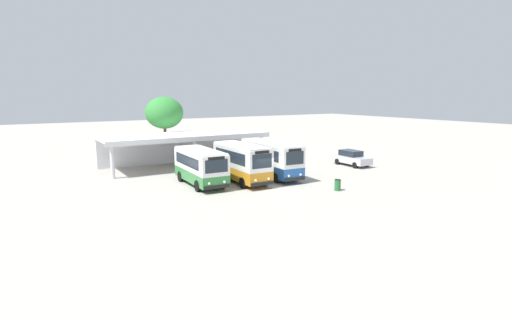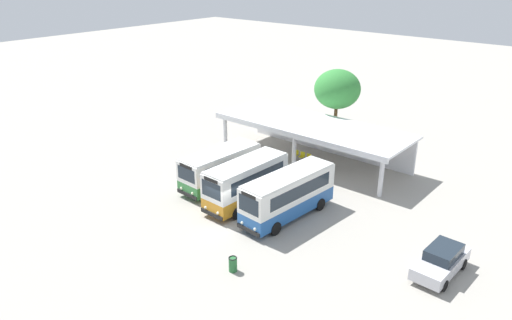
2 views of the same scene
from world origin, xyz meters
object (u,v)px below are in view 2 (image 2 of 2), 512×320
(waiting_chair_middle_seat, at_px, (308,158))
(litter_bin_apron, at_px, (233,264))
(waiting_chair_end_by_column, at_px, (296,154))
(parked_car_flank, at_px, (441,260))
(city_bus_nearest_orange, at_px, (220,167))
(city_bus_second_in_row, at_px, (246,181))
(waiting_chair_second_from_end, at_px, (302,156))
(city_bus_middle_cream, at_px, (288,194))

(waiting_chair_middle_seat, height_order, litter_bin_apron, litter_bin_apron)
(waiting_chair_end_by_column, relative_size, litter_bin_apron, 0.96)
(parked_car_flank, relative_size, waiting_chair_middle_seat, 5.07)
(city_bus_nearest_orange, xyz_separation_m, city_bus_second_in_row, (3.44, -0.89, 0.15))
(city_bus_nearest_orange, height_order, waiting_chair_middle_seat, city_bus_nearest_orange)
(waiting_chair_middle_seat, bearing_deg, city_bus_second_in_row, -84.47)
(city_bus_second_in_row, bearing_deg, litter_bin_apron, -53.87)
(city_bus_nearest_orange, relative_size, city_bus_second_in_row, 0.99)
(city_bus_nearest_orange, xyz_separation_m, litter_bin_apron, (8.30, -7.55, -1.20))
(city_bus_second_in_row, relative_size, waiting_chair_second_from_end, 8.08)
(city_bus_second_in_row, bearing_deg, city_bus_nearest_orange, 165.43)
(litter_bin_apron, bearing_deg, waiting_chair_middle_seat, 109.98)
(parked_car_flank, height_order, waiting_chair_middle_seat, parked_car_flank)
(city_bus_middle_cream, relative_size, waiting_chair_end_by_column, 9.00)
(parked_car_flank, xyz_separation_m, waiting_chair_second_from_end, (-15.48, 8.43, -0.31))
(city_bus_nearest_orange, bearing_deg, city_bus_second_in_row, -14.57)
(waiting_chair_end_by_column, xyz_separation_m, litter_bin_apron, (7.13, -15.86, -0.07))
(city_bus_second_in_row, height_order, waiting_chair_end_by_column, city_bus_second_in_row)
(city_bus_second_in_row, bearing_deg, city_bus_middle_cream, 6.55)
(waiting_chair_second_from_end, bearing_deg, litter_bin_apron, -67.88)
(parked_car_flank, height_order, waiting_chair_end_by_column, parked_car_flank)
(city_bus_second_in_row, xyz_separation_m, litter_bin_apron, (4.86, -6.66, -1.35))
(city_bus_middle_cream, height_order, waiting_chair_second_from_end, city_bus_middle_cream)
(waiting_chair_second_from_end, bearing_deg, parked_car_flank, -28.56)
(waiting_chair_middle_seat, bearing_deg, waiting_chair_second_from_end, 176.80)
(parked_car_flank, height_order, waiting_chair_second_from_end, parked_car_flank)
(waiting_chair_end_by_column, distance_m, waiting_chair_second_from_end, 0.69)
(city_bus_nearest_orange, distance_m, waiting_chair_second_from_end, 8.57)
(parked_car_flank, bearing_deg, city_bus_second_in_row, -176.88)
(city_bus_middle_cream, bearing_deg, city_bus_nearest_orange, 175.85)
(parked_car_flank, relative_size, waiting_chair_end_by_column, 5.07)
(city_bus_middle_cream, bearing_deg, parked_car_flank, 1.98)
(waiting_chair_end_by_column, bearing_deg, waiting_chair_middle_seat, -2.27)
(city_bus_second_in_row, distance_m, waiting_chair_middle_seat, 9.28)
(city_bus_nearest_orange, relative_size, waiting_chair_end_by_column, 8.01)
(waiting_chair_end_by_column, height_order, waiting_chair_middle_seat, same)
(city_bus_nearest_orange, relative_size, litter_bin_apron, 7.65)
(city_bus_middle_cream, bearing_deg, waiting_chair_middle_seat, 116.28)
(parked_car_flank, distance_m, waiting_chair_end_by_column, 18.24)
(city_bus_middle_cream, relative_size, litter_bin_apron, 8.60)
(city_bus_second_in_row, relative_size, waiting_chair_middle_seat, 8.08)
(city_bus_nearest_orange, height_order, city_bus_second_in_row, city_bus_second_in_row)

